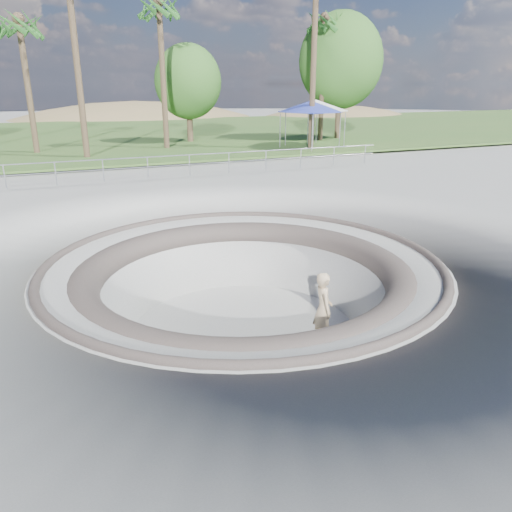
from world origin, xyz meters
The scene contains 14 objects.
ground centered at (0.00, 0.00, 0.00)m, with size 180.00×180.00×0.00m, color #A6A6A1.
skate_bowl centered at (0.00, 0.00, -1.83)m, with size 14.00×14.00×4.10m.
grass_strip centered at (0.00, 34.00, 0.22)m, with size 180.00×36.00×0.12m.
distant_hills centered at (3.78, 57.17, -7.02)m, with size 103.20×45.00×28.60m.
safety_railing centered at (0.00, 12.00, 0.69)m, with size 25.00×0.06×1.03m.
skateboard centered at (1.44, -1.66, -1.83)m, with size 0.90×0.29×0.09m.
skater centered at (1.44, -1.66, -0.86)m, with size 0.69×0.45×1.89m, color #CDB085.
canopy_white centered at (13.10, 19.65, 2.98)m, with size 5.96×5.96×3.08m.
canopy_blue centered at (12.34, 18.96, 2.94)m, with size 5.65×5.65×3.04m.
palm_b centered at (-4.70, 23.36, 7.48)m, with size 2.60×2.60×8.57m.
palm_d centered at (3.40, 22.55, 8.66)m, with size 2.60×2.60×9.83m.
palm_f centered at (15.41, 22.85, 8.34)m, with size 2.60×2.60×9.49m.
bushy_tree_mid centered at (5.96, 25.79, 4.50)m, with size 4.84×4.40×6.98m.
bushy_tree_right centered at (17.43, 23.65, 6.01)m, with size 6.52×5.93×9.41m.
Camera 1 is at (-4.43, -11.28, 4.36)m, focal length 35.00 mm.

